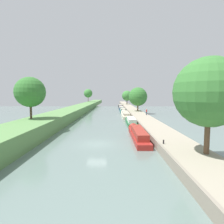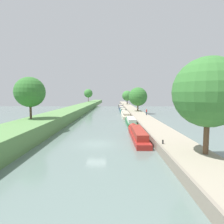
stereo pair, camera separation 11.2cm
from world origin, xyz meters
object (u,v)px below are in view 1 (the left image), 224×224
at_px(narrowboat_navy, 121,108).
at_px(mooring_bollard_far, 123,104).
at_px(narrowboat_red, 138,134).
at_px(mooring_bollard_near, 164,142).
at_px(narrowboat_black, 120,106).
at_px(person_walking, 147,112).
at_px(narrowboat_green, 131,121).
at_px(narrowboat_teal, 123,110).
at_px(narrowboat_cream, 125,114).

height_order(narrowboat_navy, mooring_bollard_far, mooring_bollard_far).
height_order(narrowboat_red, mooring_bollard_near, narrowboat_red).
xyz_separation_m(narrowboat_navy, narrowboat_black, (0.07, 15.66, 0.00)).
bearing_deg(narrowboat_black, person_walking, -84.09).
distance_m(narrowboat_green, mooring_bollard_near, 20.68).
height_order(narrowboat_green, narrowboat_black, narrowboat_green).
bearing_deg(narrowboat_teal, narrowboat_red, -89.90).
xyz_separation_m(narrowboat_teal, mooring_bollard_far, (1.96, 35.97, 0.65)).
height_order(narrowboat_green, mooring_bollard_near, narrowboat_green).
relative_size(narrowboat_cream, mooring_bollard_far, 36.86).
distance_m(narrowboat_cream, narrowboat_black, 43.51).
relative_size(narrowboat_red, person_walking, 7.86).
relative_size(narrowboat_teal, narrowboat_black, 0.74).
bearing_deg(narrowboat_cream, narrowboat_navy, 90.02).
height_order(narrowboat_cream, narrowboat_navy, narrowboat_cream).
distance_m(narrowboat_navy, person_walking, 34.67).
bearing_deg(narrowboat_red, narrowboat_black, 89.96).
xyz_separation_m(narrowboat_cream, person_walking, (5.23, -6.39, 1.29)).
height_order(narrowboat_teal, mooring_bollard_far, mooring_bollard_far).
bearing_deg(narrowboat_green, person_walking, 60.52).
xyz_separation_m(narrowboat_red, narrowboat_cream, (-0.01, 28.79, -0.06)).
bearing_deg(mooring_bollard_near, narrowboat_green, 94.61).
relative_size(narrowboat_green, narrowboat_cream, 0.64).
bearing_deg(person_walking, narrowboat_red, -103.12).
height_order(narrowboat_red, narrowboat_green, narrowboat_red).
relative_size(narrowboat_green, mooring_bollard_far, 23.65).
relative_size(narrowboat_green, person_walking, 6.41).
distance_m(narrowboat_teal, narrowboat_navy, 13.21).
distance_m(narrowboat_green, mooring_bollard_far, 65.85).
bearing_deg(narrowboat_cream, narrowboat_black, 89.91).
bearing_deg(narrowboat_red, narrowboat_cream, 90.03).
distance_m(narrowboat_green, narrowboat_cream, 15.23).
bearing_deg(narrowboat_green, narrowboat_black, 90.17).
bearing_deg(narrowboat_green, mooring_bollard_far, 88.55).
distance_m(narrowboat_green, narrowboat_navy, 43.07).
bearing_deg(mooring_bollard_far, narrowboat_cream, -92.15).
bearing_deg(narrowboat_teal, narrowboat_green, -89.43).
xyz_separation_m(narrowboat_cream, narrowboat_navy, (-0.01, 27.85, -0.07)).
bearing_deg(narrowboat_cream, mooring_bollard_far, 87.85).
bearing_deg(mooring_bollard_near, narrowboat_black, 91.33).
height_order(narrowboat_cream, mooring_bollard_near, mooring_bollard_near).
relative_size(narrowboat_black, mooring_bollard_near, 35.40).
distance_m(person_walking, mooring_bollard_far, 57.10).
bearing_deg(mooring_bollard_far, narrowboat_green, -91.45).
relative_size(narrowboat_black, mooring_bollard_far, 35.40).
bearing_deg(narrowboat_black, mooring_bollard_far, 75.48).
relative_size(narrowboat_navy, narrowboat_black, 0.79).
height_order(narrowboat_navy, narrowboat_black, narrowboat_navy).
distance_m(narrowboat_teal, narrowboat_black, 28.88).
bearing_deg(narrowboat_navy, person_walking, -81.30).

